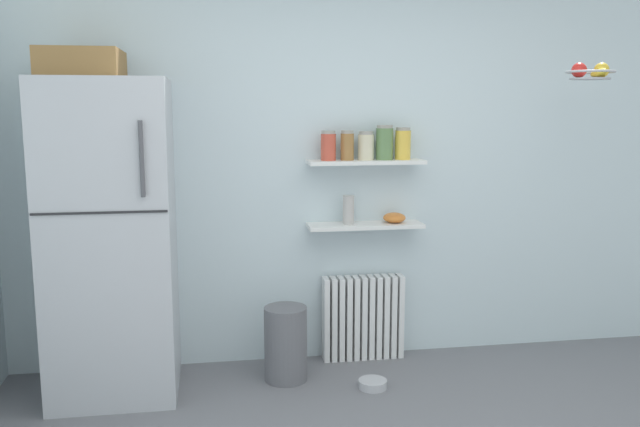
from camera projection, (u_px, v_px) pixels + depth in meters
back_wall at (348, 165)px, 4.36m from camera, size 7.04×0.10×2.60m
refrigerator at (110, 234)px, 3.80m from camera, size 0.71×0.71×1.99m
radiator at (363, 317)px, 4.41m from camera, size 0.54×0.12×0.56m
wall_shelf_lower at (365, 225)px, 4.28m from camera, size 0.75×0.22×0.02m
wall_shelf_upper at (366, 162)px, 4.22m from camera, size 0.75×0.22×0.02m
storage_jar_0 at (328, 146)px, 4.16m from camera, size 0.10×0.10×0.19m
storage_jar_1 at (347, 146)px, 4.18m from camera, size 0.09×0.09×0.19m
storage_jar_2 at (366, 146)px, 4.20m from camera, size 0.10×0.10×0.18m
storage_jar_3 at (385, 143)px, 4.22m from camera, size 0.11×0.11×0.22m
storage_jar_4 at (403, 144)px, 4.24m from camera, size 0.10×0.10×0.21m
vase at (348, 210)px, 4.25m from camera, size 0.07×0.07×0.19m
shelf_bowl at (394, 218)px, 4.31m from camera, size 0.15×0.15×0.07m
trash_bin at (286, 344)px, 4.07m from camera, size 0.26×0.26×0.47m
pet_food_bowl at (373, 384)px, 3.97m from camera, size 0.17×0.17×0.05m
hanging_fruit_basket at (591, 72)px, 3.90m from camera, size 0.28×0.28×0.10m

